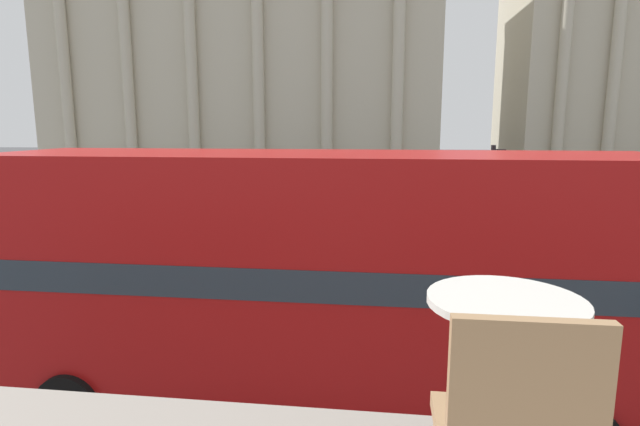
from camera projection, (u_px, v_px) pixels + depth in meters
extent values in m
cylinder|color=black|center=(528.00, 355.00, 9.00)|extent=(0.98, 0.22, 0.98)
cylinder|color=black|center=(148.00, 335.00, 9.87)|extent=(0.98, 0.22, 0.98)
cylinder|color=black|center=(69.00, 405.00, 7.39)|extent=(0.98, 0.22, 0.98)
cube|color=#B71414|center=(321.00, 327.00, 8.04)|extent=(10.04, 2.54, 1.75)
cube|color=#2D3842|center=(321.00, 261.00, 7.85)|extent=(9.83, 2.56, 0.45)
cube|color=#B71414|center=(321.00, 201.00, 7.69)|extent=(10.04, 2.54, 1.48)
cylinder|color=#2D2D30|center=(500.00, 387.00, 1.98)|extent=(0.07, 0.07, 0.68)
cylinder|color=silver|center=(506.00, 302.00, 1.92)|extent=(0.60, 0.60, 0.03)
cube|color=#A87F56|center=(528.00, 397.00, 1.27)|extent=(0.40, 0.04, 0.42)
cube|color=beige|center=(251.00, 58.00, 47.02)|extent=(33.94, 15.40, 21.94)
cylinder|color=beige|center=(64.00, 68.00, 40.96)|extent=(0.90, 0.90, 18.65)
cylinder|color=beige|center=(127.00, 67.00, 40.31)|extent=(0.90, 0.90, 18.65)
cylinder|color=beige|center=(191.00, 66.00, 39.66)|extent=(0.90, 0.90, 18.65)
cylinder|color=beige|center=(258.00, 65.00, 39.01)|extent=(0.90, 0.90, 18.65)
cylinder|color=beige|center=(327.00, 64.00, 38.36)|extent=(0.90, 0.90, 18.65)
cylinder|color=beige|center=(398.00, 63.00, 37.71)|extent=(0.90, 0.90, 18.65)
cylinder|color=beige|center=(562.00, 79.00, 39.84)|extent=(0.90, 0.90, 16.55)
cylinder|color=beige|center=(614.00, 79.00, 39.37)|extent=(0.90, 0.90, 16.55)
cylinder|color=black|center=(489.00, 226.00, 12.78)|extent=(0.12, 0.12, 4.11)
cube|color=black|center=(500.00, 163.00, 12.48)|extent=(0.20, 0.24, 0.70)
sphere|color=green|center=(505.00, 157.00, 12.44)|extent=(0.14, 0.14, 0.14)
cylinder|color=black|center=(519.00, 200.00, 19.85)|extent=(0.12, 0.12, 3.37)
cube|color=black|center=(526.00, 169.00, 19.62)|extent=(0.20, 0.24, 0.70)
sphere|color=red|center=(529.00, 165.00, 19.58)|extent=(0.14, 0.14, 0.14)
cylinder|color=black|center=(327.00, 191.00, 33.14)|extent=(0.60, 0.18, 0.60)
cylinder|color=black|center=(324.00, 195.00, 31.43)|extent=(0.60, 0.18, 0.60)
cylinder|color=black|center=(285.00, 191.00, 33.47)|extent=(0.60, 0.18, 0.60)
cylinder|color=black|center=(280.00, 194.00, 31.76)|extent=(0.60, 0.18, 0.60)
cube|color=#19234C|center=(304.00, 189.00, 32.40)|extent=(4.20, 1.75, 0.55)
cube|color=#2D3842|center=(301.00, 181.00, 32.34)|extent=(1.89, 1.61, 0.50)
cylinder|color=black|center=(383.00, 205.00, 27.47)|extent=(0.60, 0.18, 0.60)
cylinder|color=black|center=(384.00, 210.00, 25.75)|extent=(0.60, 0.18, 0.60)
cylinder|color=black|center=(333.00, 204.00, 27.80)|extent=(0.60, 0.18, 0.60)
cylinder|color=black|center=(330.00, 209.00, 26.09)|extent=(0.60, 0.18, 0.60)
cube|color=maroon|center=(357.00, 202.00, 26.73)|extent=(4.20, 1.75, 0.55)
cube|color=#2D3842|center=(354.00, 192.00, 26.66)|extent=(1.89, 1.61, 0.50)
cylinder|color=#282B33|center=(271.00, 188.00, 34.17)|extent=(0.14, 0.14, 0.83)
cylinder|color=#282B33|center=(274.00, 188.00, 34.15)|extent=(0.14, 0.14, 0.83)
cylinder|color=black|center=(272.00, 177.00, 34.03)|extent=(0.32, 0.32, 0.66)
sphere|color=tan|center=(272.00, 170.00, 33.96)|extent=(0.23, 0.23, 0.23)
cylinder|color=#282B33|center=(210.00, 233.00, 19.81)|extent=(0.14, 0.14, 0.79)
cylinder|color=#282B33|center=(215.00, 233.00, 19.79)|extent=(0.14, 0.14, 0.79)
cylinder|color=yellow|center=(212.00, 215.00, 19.68)|extent=(0.32, 0.32, 0.62)
sphere|color=tan|center=(211.00, 205.00, 19.60)|extent=(0.21, 0.21, 0.21)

